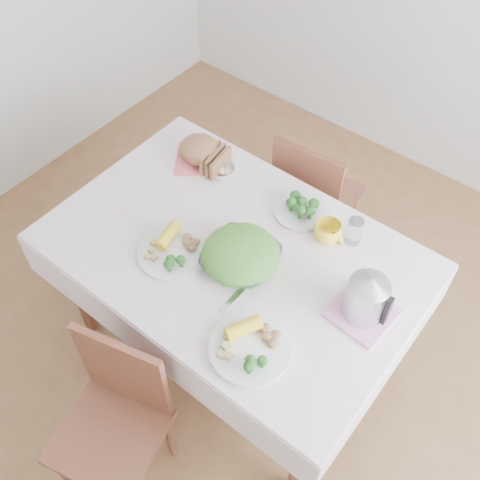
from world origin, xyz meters
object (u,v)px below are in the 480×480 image
Objects in this scene: chair_near at (107,431)px; yellow_mug at (328,232)px; dinner_plate_left at (173,253)px; chair_far at (319,189)px; electric_kettle at (367,296)px; dining_table at (234,302)px; dinner_plate_right at (250,349)px; salad_bowl at (241,259)px.

yellow_mug is (0.24, 1.07, 0.34)m from chair_near.
yellow_mug is (0.44, 0.45, 0.03)m from dinner_plate_left.
chair_far is 1.00m from dinner_plate_left.
dinner_plate_left is at bearing -170.73° from electric_kettle.
yellow_mug is 0.38m from electric_kettle.
chair_near is at bearing -88.18° from dining_table.
dinner_plate_left and dinner_plate_right have the same top height.
chair_far is at bearing 98.89° from salad_bowl.
dining_table is at bearing 177.88° from electric_kettle.
electric_kettle is at bearing -36.85° from yellow_mug.
dining_table is 0.78m from chair_far.
electric_kettle reaches higher than dining_table.
dinner_plate_right is 0.46m from electric_kettle.
salad_bowl is 0.51m from electric_kettle.
electric_kettle is (0.57, 0.06, 0.51)m from dining_table.
dining_table is at bearing 136.41° from dinner_plate_right.
yellow_mug reaches higher than dinner_plate_right.
dining_table is 6.65× the size of electric_kettle.
dinner_plate_left is at bearing -133.94° from yellow_mug.
dinner_plate_right is at bearing -46.65° from salad_bowl.
dinner_plate_left is (-0.20, 0.62, 0.31)m from chair_near.
dinner_plate_left is at bearing 163.80° from dinner_plate_right.
electric_kettle reaches higher than salad_bowl.
dinner_plate_left is 0.78m from electric_kettle.
dinner_plate_right is at bearing -83.59° from yellow_mug.
chair_far is 2.89× the size of dinner_plate_right.
electric_kettle is (0.54, 0.85, 0.42)m from chair_near.
chair_far reaches higher than yellow_mug.
dinner_plate_left is 1.35× the size of electric_kettle.
dinner_plate_right is 1.40× the size of electric_kettle.
electric_kettle is (0.30, -0.22, 0.08)m from yellow_mug.
chair_far is 2.99× the size of dinner_plate_left.
yellow_mug is (0.20, 0.32, 0.01)m from salad_bowl.
yellow_mug is at bearing 96.41° from dinner_plate_right.
chair_far is 4.04× the size of electric_kettle.
electric_kettle is at bearing 5.98° from dining_table.
chair_far is at bearing 122.95° from electric_kettle.
chair_near reaches higher than dining_table.
dining_table is at bearing 150.87° from salad_bowl.
dining_table is 4.81× the size of salad_bowl.
chair_near reaches higher than yellow_mug.
dinner_plate_left is (-0.17, -0.17, 0.40)m from dining_table.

